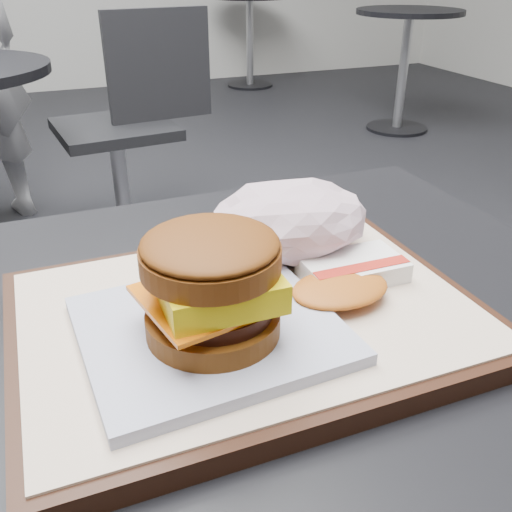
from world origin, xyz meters
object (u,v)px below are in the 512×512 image
at_px(serving_tray, 248,317).
at_px(breakfast_sandwich, 212,296).
at_px(crumpled_wrapper, 291,220).
at_px(neighbor_chair, 131,114).
at_px(hash_brown, 347,277).
at_px(customer_table, 205,488).

distance_m(serving_tray, breakfast_sandwich, 0.07).
height_order(crumpled_wrapper, neighbor_chair, neighbor_chair).
height_order(hash_brown, neighbor_chair, neighbor_chair).
height_order(breakfast_sandwich, crumpled_wrapper, breakfast_sandwich).
bearing_deg(serving_tray, hash_brown, -1.50).
relative_size(customer_table, breakfast_sandwich, 4.03).
xyz_separation_m(serving_tray, breakfast_sandwich, (-0.04, -0.03, 0.05)).
xyz_separation_m(serving_tray, hash_brown, (0.09, -0.00, 0.02)).
bearing_deg(neighbor_chair, customer_table, -98.37).
bearing_deg(hash_brown, crumpled_wrapper, 101.57).
xyz_separation_m(customer_table, hash_brown, (0.14, -0.01, 0.22)).
distance_m(breakfast_sandwich, crumpled_wrapper, 0.16).
bearing_deg(customer_table, neighbor_chair, 81.63).
height_order(customer_table, serving_tray, serving_tray).
bearing_deg(hash_brown, customer_table, 176.39).
xyz_separation_m(customer_table, breakfast_sandwich, (0.00, -0.04, 0.24)).
bearing_deg(breakfast_sandwich, neighbor_chair, 81.90).
xyz_separation_m(customer_table, serving_tray, (0.04, -0.01, 0.20)).
bearing_deg(breakfast_sandwich, serving_tray, 38.19).
bearing_deg(serving_tray, crumpled_wrapper, 46.39).
bearing_deg(crumpled_wrapper, serving_tray, -133.61).
height_order(serving_tray, neighbor_chair, neighbor_chair).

